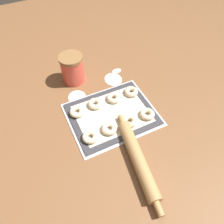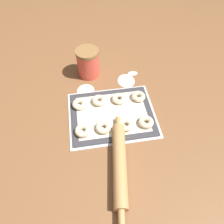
# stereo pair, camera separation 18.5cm
# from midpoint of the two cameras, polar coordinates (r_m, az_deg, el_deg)

# --- Properties ---
(ground_plane) EXTENTS (2.80, 2.80, 0.00)m
(ground_plane) POSITION_cam_midpoint_polar(r_m,az_deg,el_deg) (1.04, -4.67, -2.02)
(ground_plane) COLOR brown
(baking_tray) EXTENTS (0.41, 0.33, 0.01)m
(baking_tray) POSITION_cam_midpoint_polar(r_m,az_deg,el_deg) (1.04, -5.03, -1.25)
(baking_tray) COLOR silver
(baking_tray) RESTS_ON ground_plane
(baking_mat) EXTENTS (0.39, 0.31, 0.00)m
(baking_mat) POSITION_cam_midpoint_polar(r_m,az_deg,el_deg) (1.04, -5.05, -1.07)
(baking_mat) COLOR #333338
(baking_mat) RESTS_ON baking_tray
(bagel_front_far_left) EXTENTS (0.07, 0.07, 0.03)m
(bagel_front_far_left) POSITION_cam_midpoint_polar(r_m,az_deg,el_deg) (0.96, -11.23, -7.07)
(bagel_front_far_left) COLOR beige
(bagel_front_far_left) RESTS_ON baking_mat
(bagel_front_mid_left) EXTENTS (0.07, 0.07, 0.03)m
(bagel_front_mid_left) POSITION_cam_midpoint_polar(r_m,az_deg,el_deg) (0.97, -6.17, -5.01)
(bagel_front_mid_left) COLOR beige
(bagel_front_mid_left) RESTS_ON baking_mat
(bagel_front_mid_right) EXTENTS (0.07, 0.07, 0.03)m
(bagel_front_mid_right) POSITION_cam_midpoint_polar(r_m,az_deg,el_deg) (0.99, -0.63, -3.02)
(bagel_front_mid_right) COLOR beige
(bagel_front_mid_right) RESTS_ON baking_mat
(bagel_front_far_right) EXTENTS (0.07, 0.07, 0.03)m
(bagel_front_far_right) POSITION_cam_midpoint_polar(r_m,az_deg,el_deg) (1.02, 4.15, -1.13)
(bagel_front_far_right) COLOR beige
(bagel_front_far_right) RESTS_ON baking_mat
(bagel_back_far_left) EXTENTS (0.07, 0.07, 0.03)m
(bagel_back_far_left) POSITION_cam_midpoint_polar(r_m,az_deg,el_deg) (1.06, -14.12, -0.51)
(bagel_back_far_left) COLOR beige
(bagel_back_far_left) RESTS_ON baking_mat
(bagel_back_mid_left) EXTENTS (0.07, 0.07, 0.03)m
(bagel_back_mid_left) POSITION_cam_midpoint_polar(r_m,az_deg,el_deg) (1.07, -9.36, 1.58)
(bagel_back_mid_left) COLOR beige
(bagel_back_mid_left) RESTS_ON baking_mat
(bagel_back_mid_right) EXTENTS (0.07, 0.07, 0.03)m
(bagel_back_mid_right) POSITION_cam_midpoint_polar(r_m,az_deg,el_deg) (1.08, -4.40, 3.19)
(bagel_back_mid_right) COLOR beige
(bagel_back_mid_right) RESTS_ON baking_mat
(bagel_back_far_right) EXTENTS (0.07, 0.07, 0.03)m
(bagel_back_far_right) POSITION_cam_midpoint_polar(r_m,az_deg,el_deg) (1.11, 0.34, 4.84)
(bagel_back_far_right) COLOR beige
(bagel_back_far_right) RESTS_ON baking_mat
(flour_canister) EXTENTS (0.12, 0.12, 0.16)m
(flour_canister) POSITION_cam_midpoint_polar(r_m,az_deg,el_deg) (1.19, -14.78, 10.45)
(flour_canister) COLOR #DB4C3D
(flour_canister) RESTS_ON ground_plane
(rolling_pin) EXTENTS (0.11, 0.45, 0.05)m
(rolling_pin) POSITION_cam_midpoint_polar(r_m,az_deg,el_deg) (0.89, 0.80, -12.87)
(rolling_pin) COLOR #AD7F4C
(rolling_pin) RESTS_ON ground_plane
(flour_patch_near) EXTENTS (0.09, 0.10, 0.00)m
(flour_patch_near) POSITION_cam_midpoint_polar(r_m,az_deg,el_deg) (1.15, -13.68, 3.33)
(flour_patch_near) COLOR white
(flour_patch_near) RESTS_ON ground_plane
(flour_patch_far) EXTENTS (0.05, 0.03, 0.00)m
(flour_patch_far) POSITION_cam_midpoint_polar(r_m,az_deg,el_deg) (1.26, -2.97, 10.34)
(flour_patch_far) COLOR white
(flour_patch_far) RESTS_ON ground_plane
(flour_patch_side) EXTENTS (0.09, 0.11, 0.00)m
(flour_patch_side) POSITION_cam_midpoint_polar(r_m,az_deg,el_deg) (1.21, -4.04, 8.17)
(flour_patch_side) COLOR white
(flour_patch_side) RESTS_ON ground_plane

